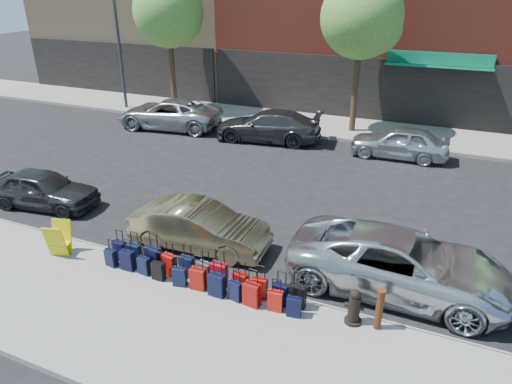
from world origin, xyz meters
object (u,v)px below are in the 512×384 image
at_px(tree_left, 170,14).
at_px(car_near_1, 199,227).
at_px(car_far_2, 399,142).
at_px(car_near_0, 43,189).
at_px(tree_center, 365,20).
at_px(car_near_2, 400,263).
at_px(fire_hydrant, 354,307).
at_px(suitcase_front_5, 205,272).
at_px(streetlight, 120,28).
at_px(bollard, 379,309).
at_px(display_rack, 59,239).
at_px(car_far_1, 268,126).
at_px(car_far_0, 169,114).

distance_m(tree_left, car_near_1, 16.18).
distance_m(car_near_1, car_far_2, 10.78).
bearing_deg(car_near_0, car_near_1, -99.86).
xyz_separation_m(tree_center, car_near_2, (3.81, -12.44, -4.67)).
bearing_deg(fire_hydrant, suitcase_front_5, 176.39).
height_order(streetlight, suitcase_front_5, streetlight).
xyz_separation_m(streetlight, car_near_1, (11.78, -11.98, -4.01)).
distance_m(fire_hydrant, car_near_1, 5.03).
height_order(suitcase_front_5, car_near_2, car_near_2).
bearing_deg(bollard, tree_center, 104.26).
bearing_deg(tree_left, car_far_2, -11.90).
height_order(tree_center, car_near_2, tree_center).
xyz_separation_m(car_near_0, car_near_2, (11.64, 0.02, 0.11)).
bearing_deg(streetlight, tree_center, 2.98).
bearing_deg(streetlight, car_near_1, -45.48).
bearing_deg(car_near_1, tree_center, -10.95).
height_order(display_rack, car_far_1, car_far_1).
relative_size(tree_left, bollard, 7.43).
bearing_deg(car_far_1, tree_left, -120.10).
relative_size(fire_hydrant, car_near_2, 0.16).
relative_size(bollard, car_near_0, 0.26).
relative_size(car_near_0, car_near_2, 0.70).
distance_m(streetlight, car_near_1, 17.28).
height_order(suitcase_front_5, car_far_1, car_far_1).
relative_size(display_rack, car_far_1, 0.19).
distance_m(tree_center, streetlight, 13.48).
xyz_separation_m(car_near_1, car_far_2, (4.16, 9.94, 0.04)).
bearing_deg(suitcase_front_5, tree_left, 134.15).
bearing_deg(bollard, fire_hydrant, -177.23).
relative_size(car_near_1, car_far_1, 0.79).
height_order(suitcase_front_5, car_far_0, car_far_0).
bearing_deg(tree_left, suitcase_front_5, -55.26).
bearing_deg(car_near_0, streetlight, 17.73).
relative_size(tree_left, tree_center, 1.00).
bearing_deg(car_near_2, tree_center, 17.27).
height_order(display_rack, car_far_2, car_far_2).
height_order(tree_center, car_far_1, tree_center).
bearing_deg(streetlight, fire_hydrant, -39.41).
bearing_deg(tree_left, streetlight, -166.61).
relative_size(car_near_1, car_far_2, 0.97).
bearing_deg(car_near_2, fire_hydrant, 159.65).
bearing_deg(bollard, tree_left, 134.71).
distance_m(tree_left, streetlight, 3.11).
relative_size(car_near_0, car_far_1, 0.74).
height_order(car_near_0, car_far_2, car_far_2).
distance_m(suitcase_front_5, car_near_0, 7.44).
bearing_deg(display_rack, car_far_1, 66.88).
height_order(fire_hydrant, car_near_2, car_near_2).
distance_m(streetlight, car_near_2, 21.23).
bearing_deg(fire_hydrant, car_near_0, 167.47).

